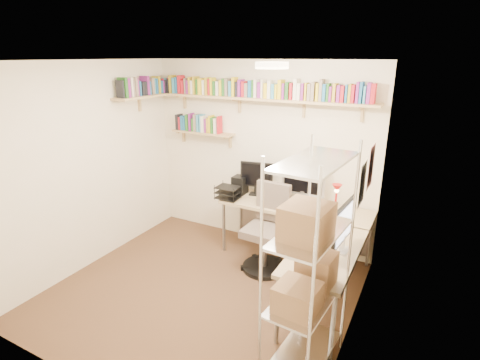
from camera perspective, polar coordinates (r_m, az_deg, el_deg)
name	(u,v)px	position (r m, az deg, el deg)	size (l,w,h in m)	color
ground	(202,291)	(4.45, -5.75, -16.49)	(3.20, 3.20, 0.00)	#47301E
room_shell	(198,160)	(3.79, -6.43, 3.10)	(3.24, 3.04, 2.52)	#F1E8C4
wall_shelves	(223,97)	(5.01, -2.56, 12.48)	(3.12, 1.09, 0.80)	tan
corner_desk	(292,214)	(4.56, 7.92, -5.15)	(1.97, 1.88, 1.28)	tan
office_chair	(267,234)	(4.66, 4.16, -8.26)	(0.57, 0.58, 1.08)	black
wire_rack	(308,261)	(2.97, 10.29, -12.06)	(0.48, 0.87, 1.94)	silver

